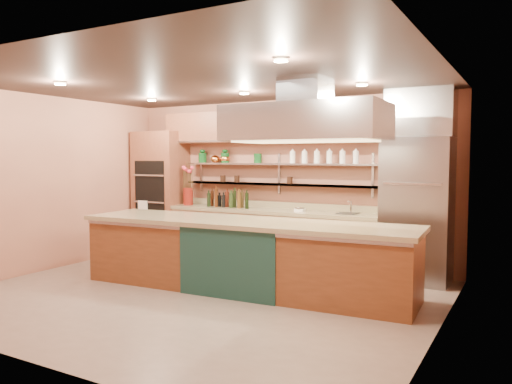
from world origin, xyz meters
The scene contains 21 objects.
floor centered at (0.00, 0.00, -0.01)m, with size 6.00×5.00×0.02m, color gray.
ceiling centered at (0.00, 0.00, 2.80)m, with size 6.00×5.00×0.02m, color black.
wall_back centered at (0.00, 2.50, 1.40)m, with size 6.00×0.04×2.80m, color #A8694F.
wall_front centered at (0.00, -2.50, 1.40)m, with size 6.00×0.04×2.80m, color #A8694F.
wall_left centered at (-3.00, 0.00, 1.40)m, with size 0.04×5.00×2.80m, color #A8694F.
wall_right centered at (3.00, 0.00, 1.40)m, with size 0.04×5.00×2.80m, color #A8694F.
oven_stack centered at (-2.45, 2.18, 1.15)m, with size 0.95×0.64×2.30m, color brown.
refrigerator centered at (2.35, 2.14, 1.05)m, with size 0.95×0.72×2.10m, color gray.
back_counter centered at (-0.05, 2.20, 0.47)m, with size 3.84×0.64×0.93m, color tan.
wall_shelf_lower centered at (-0.05, 2.37, 1.35)m, with size 3.60×0.26×0.03m, color #A1A5A8.
wall_shelf_upper centered at (-0.05, 2.37, 1.70)m, with size 3.60×0.26×0.03m, color #A1A5A8.
upper_cabinets centered at (0.00, 2.32, 2.35)m, with size 4.60×0.36×0.55m, color brown.
range_hood centered at (1.29, 0.52, 2.25)m, with size 2.00×1.00×0.45m, color #A1A5A8.
ceiling_downlights centered at (0.00, 0.20, 2.77)m, with size 4.00×2.80×0.02m, color #FFE5A5.
island centered at (0.39, 0.52, 0.48)m, with size 4.60×1.00×0.96m, color brown.
flower_vase centered at (-1.78, 2.15, 1.09)m, with size 0.18×0.18×0.32m, color maroon.
oil_bottle_cluster centered at (-0.88, 2.15, 1.08)m, with size 0.91×0.26×0.29m, color black.
kitchen_scale centered at (0.49, 2.15, 0.97)m, with size 0.16×0.12×0.09m, color white.
bar_faucet centered at (1.32, 2.25, 1.03)m, with size 0.03×0.03×0.20m, color silver.
copper_kettle centered at (-1.31, 2.37, 1.78)m, with size 0.17×0.17×0.14m, color orange.
green_canister centered at (-0.42, 2.37, 1.80)m, with size 0.14×0.14×0.17m, color #0D3F16.
Camera 1 is at (3.82, -5.28, 1.82)m, focal length 35.00 mm.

